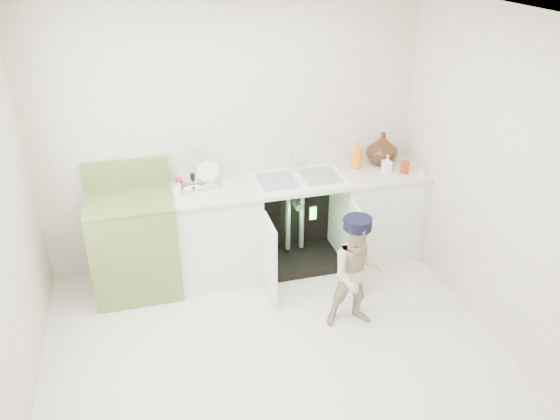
% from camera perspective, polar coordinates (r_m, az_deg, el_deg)
% --- Properties ---
extents(ground, '(3.50, 3.50, 0.00)m').
position_cam_1_polar(ground, '(4.41, -0.63, -14.71)').
color(ground, silver).
rests_on(ground, ground).
extents(room_shell, '(6.00, 5.50, 1.26)m').
position_cam_1_polar(room_shell, '(3.68, -0.73, -0.21)').
color(room_shell, silver).
rests_on(room_shell, ground).
extents(counter_run, '(2.44, 1.02, 1.21)m').
position_cam_1_polar(counter_run, '(5.21, 2.10, -0.96)').
color(counter_run, white).
rests_on(counter_run, ground).
extents(avocado_stove, '(0.74, 0.65, 1.14)m').
position_cam_1_polar(avocado_stove, '(5.01, -14.96, -3.31)').
color(avocado_stove, olive).
rests_on(avocado_stove, ground).
extents(repair_worker, '(0.51, 0.89, 0.99)m').
position_cam_1_polar(repair_worker, '(4.44, 8.13, -6.49)').
color(repair_worker, tan).
rests_on(repair_worker, ground).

